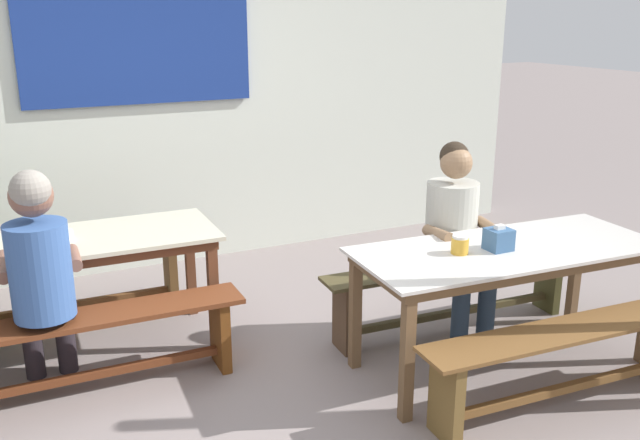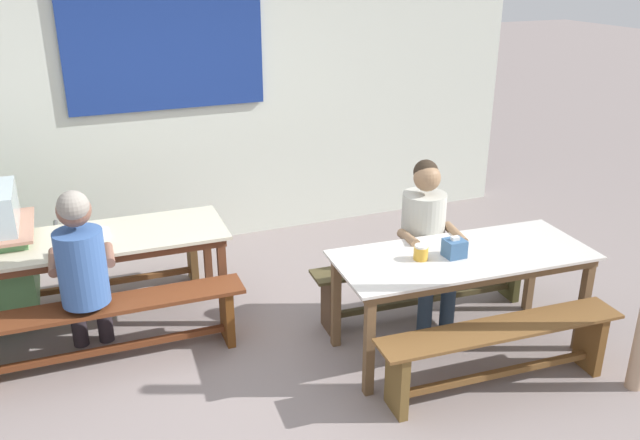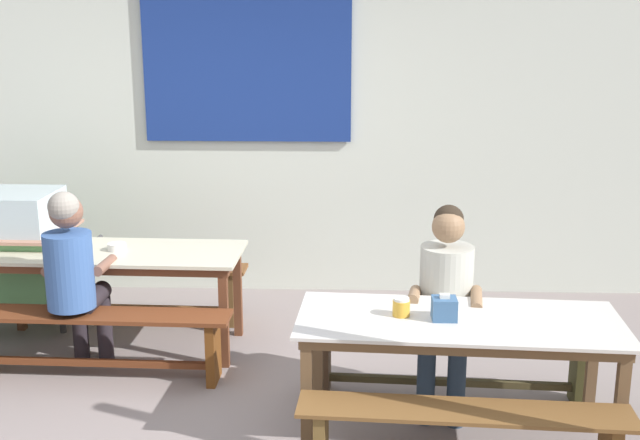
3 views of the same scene
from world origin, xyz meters
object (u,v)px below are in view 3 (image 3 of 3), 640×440
at_px(soup_bowl, 117,247).
at_px(bench_near_back, 450,353).
at_px(person_right_near_table, 445,294).
at_px(dining_table_near, 459,331).
at_px(bench_far_front, 91,333).
at_px(tissue_box, 444,308).
at_px(bench_far_back, 136,283).
at_px(person_left_back_turned, 73,269).
at_px(condiment_jar, 401,307).
at_px(bench_near_front, 463,439).
at_px(dining_table_far, 113,260).

bearing_deg(soup_bowl, bench_near_back, -17.75).
bearing_deg(person_right_near_table, dining_table_near, -87.40).
height_order(bench_far_front, tissue_box, tissue_box).
height_order(bench_far_back, soup_bowl, soup_bowl).
bearing_deg(person_left_back_turned, tissue_box, -19.03).
xyz_separation_m(bench_far_back, bench_near_back, (2.36, -1.27, -0.01)).
bearing_deg(soup_bowl, tissue_box, -30.17).
relative_size(person_right_near_table, tissue_box, 8.61).
xyz_separation_m(tissue_box, condiment_jar, (-0.24, 0.05, -0.01)).
relative_size(bench_near_front, person_right_near_table, 1.33).
height_order(bench_near_front, soup_bowl, soup_bowl).
height_order(dining_table_far, bench_far_back, dining_table_far).
bearing_deg(person_left_back_turned, bench_near_front, -28.80).
distance_m(dining_table_near, person_left_back_turned, 2.59).
bearing_deg(soup_bowl, bench_near_front, -38.49).
height_order(bench_far_back, bench_far_front, same).
xyz_separation_m(dining_table_far, bench_near_back, (2.37, -0.74, -0.37)).
relative_size(dining_table_near, bench_far_back, 1.03).
height_order(bench_near_front, person_right_near_table, person_right_near_table).
xyz_separation_m(bench_far_back, condiment_jar, (2.00, -1.77, 0.48)).
height_order(bench_near_front, person_left_back_turned, person_left_back_turned).
relative_size(bench_far_back, person_right_near_table, 1.40).
distance_m(dining_table_far, bench_far_back, 0.64).
height_order(bench_near_back, bench_near_front, same).
distance_m(dining_table_far, condiment_jar, 2.37).
height_order(bench_far_front, person_left_back_turned, person_left_back_turned).
relative_size(person_left_back_turned, condiment_jar, 12.25).
distance_m(tissue_box, soup_bowl, 2.56).
distance_m(person_left_back_turned, tissue_box, 2.51).
relative_size(bench_near_front, person_left_back_turned, 1.31).
distance_m(person_right_near_table, condiment_jar, 0.53).
distance_m(dining_table_far, person_right_near_table, 2.45).
xyz_separation_m(bench_near_back, person_right_near_table, (-0.05, -0.07, 0.42)).
bearing_deg(condiment_jar, soup_bowl, 147.91).
xyz_separation_m(dining_table_far, person_left_back_turned, (-0.12, -0.46, 0.08)).
xyz_separation_m(bench_far_front, condiment_jar, (2.03, -0.71, 0.48)).
relative_size(bench_near_front, tissue_box, 11.49).
height_order(person_right_near_table, condiment_jar, person_right_near_table).
xyz_separation_m(bench_near_front, tissue_box, (-0.05, 0.52, 0.51)).
height_order(bench_far_back, tissue_box, tissue_box).
relative_size(dining_table_near, condiment_jar, 17.44).
distance_m(bench_far_back, bench_far_front, 1.06).
bearing_deg(dining_table_near, person_left_back_turned, 161.85).
bearing_deg(bench_far_back, condiment_jar, -41.40).
bearing_deg(person_left_back_turned, dining_table_far, 74.88).
height_order(person_right_near_table, person_left_back_turned, person_left_back_turned).
bearing_deg(tissue_box, person_right_near_table, 82.10).
height_order(dining_table_far, dining_table_near, same).
relative_size(dining_table_far, tissue_box, 12.84).
relative_size(bench_far_front, soup_bowl, 14.15).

